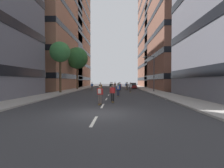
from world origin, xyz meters
TOP-DOWN VIEW (x-y plane):
  - ground_plane at (0.00, 23.03)m, footprint 138.17×138.17m
  - sidewalk_left at (-8.32, 25.91)m, footprint 3.24×63.33m
  - sidewalk_right at (8.32, 25.91)m, footprint 3.24×63.33m
  - lane_markings at (0.00, 23.00)m, footprint 0.16×52.20m
  - building_left_mid at (-18.21, 29.98)m, footprint 16.67×22.68m
  - building_left_far at (-18.21, 46.40)m, footprint 16.67×21.55m
  - building_right_mid at (18.21, 29.98)m, footprint 16.67×20.92m
  - building_right_far at (18.21, 46.40)m, footprint 16.67×20.40m
  - parked_car_near at (5.49, 33.03)m, footprint 1.82×4.40m
  - street_tree_near at (-8.32, 27.85)m, footprint 5.11×5.11m
  - street_tree_mid at (-8.32, 16.32)m, footprint 3.41×3.41m
  - streetlamp_right at (7.62, 19.16)m, footprint 2.13×0.30m
  - skater_0 at (3.59, 26.20)m, footprint 0.54×0.91m
  - skater_1 at (-0.07, 23.27)m, footprint 0.54×0.91m
  - skater_2 at (-1.71, 17.84)m, footprint 0.55×0.92m
  - skater_3 at (3.67, 18.80)m, footprint 0.56×0.92m
  - skater_4 at (0.15, 25.07)m, footprint 0.57×0.92m
  - skater_5 at (-4.34, 25.18)m, footprint 0.56×0.92m
  - skater_6 at (1.61, 20.51)m, footprint 0.55×0.92m
  - skater_7 at (1.86, 22.30)m, footprint 0.55×0.92m
  - skater_8 at (0.76, 29.82)m, footprint 0.56×0.92m
  - skater_9 at (0.77, 5.38)m, footprint 0.56×0.92m
  - skater_10 at (-0.30, 3.72)m, footprint 0.55×0.91m
  - skater_11 at (1.37, 11.18)m, footprint 0.54×0.91m
  - skater_12 at (3.50, 28.29)m, footprint 0.55×0.91m

SIDE VIEW (x-z plane):
  - ground_plane at x=0.00m, z-range 0.00..0.00m
  - lane_markings at x=0.00m, z-range 0.00..0.01m
  - sidewalk_left at x=-8.32m, z-range 0.00..0.14m
  - sidewalk_right at x=8.32m, z-range 0.00..0.14m
  - parked_car_near at x=5.49m, z-range -0.06..1.46m
  - skater_1 at x=-0.07m, z-range 0.10..1.87m
  - skater_3 at x=3.67m, z-range 0.10..1.87m
  - skater_9 at x=0.77m, z-range 0.10..1.87m
  - skater_0 at x=3.59m, z-range 0.13..1.90m
  - skater_2 at x=-1.71m, z-range 0.13..1.90m
  - skater_4 at x=0.15m, z-range 0.13..1.90m
  - skater_5 at x=-4.34m, z-range 0.13..1.90m
  - skater_6 at x=1.61m, z-range 0.13..1.90m
  - skater_7 at x=1.86m, z-range 0.13..1.90m
  - skater_8 at x=0.76m, z-range 0.13..1.90m
  - skater_10 at x=-0.30m, z-range 0.13..1.90m
  - skater_11 at x=1.37m, z-range 0.13..1.90m
  - skater_12 at x=3.50m, z-range 0.13..1.90m
  - streetlamp_right at x=7.62m, z-range 0.89..7.39m
  - street_tree_mid at x=-8.32m, z-range 2.61..11.09m
  - street_tree_near at x=-8.32m, z-range 2.52..12.44m
  - building_right_mid at x=18.21m, z-range 0.09..24.78m
  - building_left_mid at x=-18.21m, z-range 0.09..30.93m
  - building_right_far at x=18.21m, z-range 0.09..36.43m
  - building_left_far at x=-18.21m, z-range 0.09..37.88m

